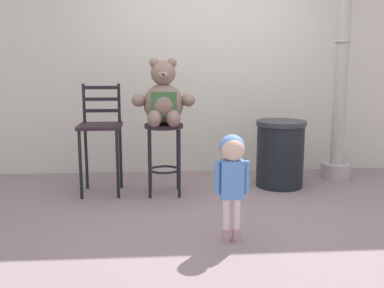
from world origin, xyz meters
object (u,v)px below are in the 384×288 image
(bar_stool_with_teddy, at_px, (164,144))
(teddy_bear, at_px, (164,100))
(child_walking, at_px, (232,165))
(bar_chair_empty, at_px, (101,131))
(trash_bin, at_px, (280,153))
(lamppost, at_px, (340,87))

(bar_stool_with_teddy, bearing_deg, teddy_bear, -90.00)
(child_walking, height_order, bar_chair_empty, bar_chair_empty)
(trash_bin, bearing_deg, bar_chair_empty, -176.62)
(teddy_bear, distance_m, trash_bin, 1.44)
(bar_stool_with_teddy, bearing_deg, lamppost, 13.54)
(lamppost, bearing_deg, teddy_bear, -165.59)
(bar_chair_empty, bearing_deg, trash_bin, 3.38)
(bar_stool_with_teddy, xyz_separation_m, child_walking, (0.50, -1.30, 0.07))
(trash_bin, bearing_deg, child_walking, -117.54)
(bar_stool_with_teddy, relative_size, trash_bin, 1.01)
(bar_stool_with_teddy, relative_size, bar_chair_empty, 0.65)
(lamppost, bearing_deg, trash_bin, -159.19)
(trash_bin, bearing_deg, lamppost, 20.81)
(trash_bin, height_order, bar_chair_empty, bar_chair_empty)
(teddy_bear, bearing_deg, bar_stool_with_teddy, 90.00)
(bar_stool_with_teddy, distance_m, bar_chair_empty, 0.67)
(lamppost, height_order, bar_chair_empty, lamppost)
(teddy_bear, xyz_separation_m, bar_chair_empty, (-0.65, 0.12, -0.32))
(bar_stool_with_teddy, xyz_separation_m, bar_chair_empty, (-0.65, 0.09, 0.13))
(teddy_bear, distance_m, child_walking, 1.41)
(bar_stool_with_teddy, distance_m, trash_bin, 1.31)
(teddy_bear, bearing_deg, child_walking, -68.38)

